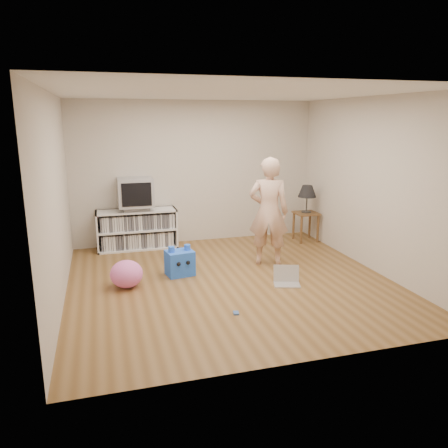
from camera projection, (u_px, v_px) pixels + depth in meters
name	position (u px, v px, depth m)	size (l,w,h in m)	color
ground	(230.00, 281.00, 6.28)	(4.50, 4.50, 0.00)	brown
walls	(231.00, 192.00, 5.97)	(4.52, 4.52, 2.60)	beige
ceiling	(231.00, 93.00, 5.66)	(4.50, 4.50, 0.01)	white
media_unit	(137.00, 229.00, 7.79)	(1.40, 0.45, 0.70)	white
dvd_deck	(136.00, 208.00, 7.69)	(0.45, 0.35, 0.07)	gray
crt_tv	(135.00, 192.00, 7.62)	(0.60, 0.53, 0.50)	#9D9DA2
side_table	(306.00, 219.00, 8.25)	(0.42, 0.42, 0.55)	brown
table_lamp	(307.00, 192.00, 8.12)	(0.34, 0.34, 0.52)	#333333
person	(269.00, 212.00, 6.81)	(0.62, 0.41, 1.71)	beige
laptop	(287.00, 279.00, 6.16)	(0.43, 0.38, 0.25)	silver
playing_cards	(236.00, 313.00, 5.22)	(0.07, 0.09, 0.02)	#4064AB
plush_blue	(180.00, 262.00, 6.48)	(0.44, 0.38, 0.45)	#2262FD
plush_pink	(126.00, 274.00, 6.01)	(0.45, 0.45, 0.38)	#F06AC6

